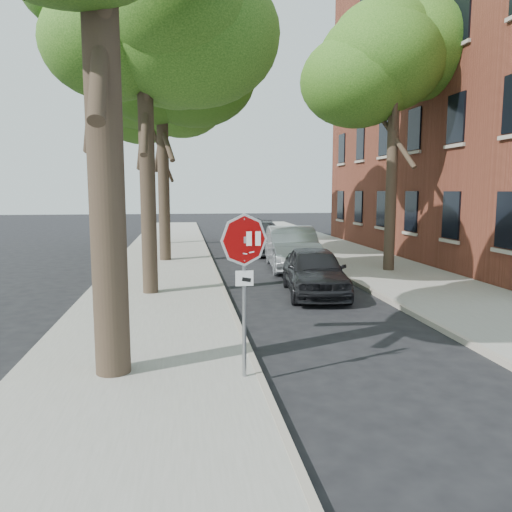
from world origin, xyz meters
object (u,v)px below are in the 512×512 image
at_px(tree_mid_a, 143,25).
at_px(car_d, 251,229).
at_px(car_c, 261,237).
at_px(stop_sign, 244,264).
at_px(car_b, 292,248).
at_px(tree_right, 393,75).
at_px(car_a, 314,271).
at_px(tree_mid_b, 161,70).
at_px(tree_far, 161,115).

distance_m(tree_mid_a, car_d, 18.30).
bearing_deg(car_c, stop_sign, -98.09).
bearing_deg(car_b, tree_mid_a, -135.68).
relative_size(tree_right, car_a, 2.23).
bearing_deg(car_b, car_a, -90.03).
bearing_deg(stop_sign, car_d, 81.93).
bearing_deg(stop_sign, tree_mid_a, 105.07).
bearing_deg(car_d, car_c, -99.57).
relative_size(car_a, car_b, 0.83).
distance_m(tree_right, car_d, 15.04).
relative_size(tree_mid_a, tree_mid_b, 0.95).
height_order(stop_sign, car_b, stop_sign).
distance_m(car_c, car_d, 6.33).
distance_m(stop_sign, car_b, 12.00).
bearing_deg(stop_sign, car_b, 73.96).
relative_size(car_a, car_d, 0.85).
distance_m(stop_sign, tree_far, 21.88).
bearing_deg(tree_far, tree_mid_a, -89.60).
xyz_separation_m(tree_mid_a, car_a, (4.82, -0.57, -6.89)).
xyz_separation_m(stop_sign, tree_mid_b, (-1.72, 14.15, 6.05)).
relative_size(stop_sign, tree_right, 0.28).
bearing_deg(tree_mid_b, car_c, 30.87).
distance_m(stop_sign, car_a, 7.29).
height_order(car_a, car_d, car_a).
xyz_separation_m(stop_sign, tree_mid_a, (-1.92, 7.14, 5.66)).
xyz_separation_m(tree_mid_b, car_d, (5.02, 9.11, -7.31)).
relative_size(car_a, car_c, 0.79).
bearing_deg(car_c, car_b, -84.51).
distance_m(stop_sign, tree_right, 13.23).
bearing_deg(car_a, car_b, 91.88).
xyz_separation_m(car_b, car_d, (0.00, 11.78, -0.15)).
bearing_deg(tree_mid_a, car_b, 39.71).
height_order(tree_mid_a, car_b, tree_mid_a).
height_order(stop_sign, tree_mid_b, tree_mid_b).
height_order(tree_far, car_a, tree_far).
bearing_deg(car_d, car_a, -97.73).
xyz_separation_m(tree_right, car_b, (-3.38, 1.34, -6.38)).
bearing_deg(stop_sign, car_a, 66.18).
bearing_deg(car_b, car_c, 98.33).
xyz_separation_m(tree_mid_b, car_b, (5.02, -2.67, -7.17)).
bearing_deg(car_a, tree_right, 49.86).
relative_size(tree_far, tree_right, 1.00).
bearing_deg(car_c, tree_mid_b, -147.36).
bearing_deg(car_a, stop_sign, -107.28).
height_order(tree_mid_a, tree_far, tree_mid_a).
height_order(stop_sign, car_d, stop_sign).
xyz_separation_m(car_a, car_c, (0.04, 10.37, 0.05)).
bearing_deg(car_d, stop_sign, -104.43).
relative_size(tree_mid_a, car_b, 1.95).
distance_m(stop_sign, tree_mid_a, 9.31).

